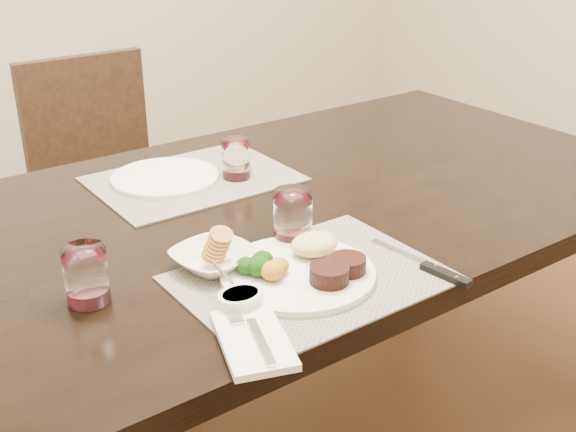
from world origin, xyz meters
TOP-DOWN VIEW (x-y plane):
  - dining_table at (0.00, 0.00)m, footprint 2.00×1.00m
  - chair_far at (0.00, 0.93)m, footprint 0.42×0.42m
  - placemat_near at (-0.11, -0.33)m, footprint 0.46×0.34m
  - placemat_far at (-0.04, 0.22)m, footprint 0.46×0.34m
  - dinner_plate at (-0.11, -0.32)m, footprint 0.28×0.28m
  - napkin_fork at (-0.31, -0.44)m, footprint 0.15×0.20m
  - steak_knife at (0.09, -0.45)m, footprint 0.04×0.24m
  - cracker_bowl at (-0.23, -0.20)m, footprint 0.17×0.17m
  - sauce_ramekin at (-0.27, -0.35)m, footprint 0.08×0.12m
  - wine_glass_near at (-0.05, -0.19)m, footprint 0.08×0.08m
  - far_plate at (-0.10, 0.25)m, footprint 0.26×0.26m
  - wine_glass_far at (0.04, 0.16)m, footprint 0.07×0.07m
  - wine_glass_side at (-0.46, -0.17)m, footprint 0.07×0.07m

SIDE VIEW (x-z plane):
  - chair_far at x=0.00m, z-range 0.05..0.95m
  - dining_table at x=0.00m, z-range 0.29..1.04m
  - placemat_near at x=-0.11m, z-range 0.75..0.75m
  - placemat_far at x=-0.04m, z-range 0.75..0.75m
  - steak_knife at x=0.09m, z-range 0.75..0.77m
  - far_plate at x=-0.10m, z-range 0.75..0.76m
  - napkin_fork at x=-0.31m, z-range 0.75..0.77m
  - dinner_plate at x=-0.11m, z-range 0.74..0.79m
  - sauce_ramekin at x=-0.27m, z-range 0.74..0.80m
  - cracker_bowl at x=-0.23m, z-range 0.74..0.81m
  - wine_glass_side at x=-0.46m, z-range 0.74..0.85m
  - wine_glass_far at x=0.04m, z-range 0.75..0.84m
  - wine_glass_near at x=-0.05m, z-range 0.75..0.85m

